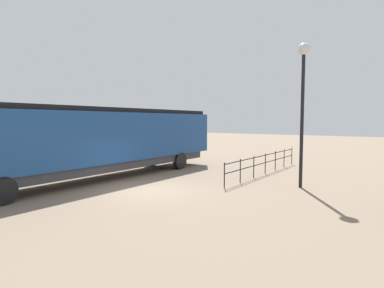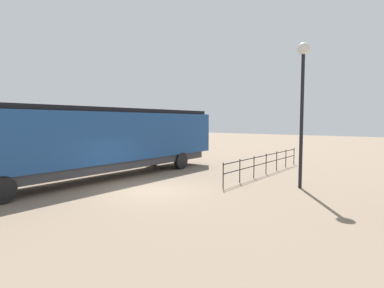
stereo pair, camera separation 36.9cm
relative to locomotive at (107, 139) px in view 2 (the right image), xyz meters
The scene contains 4 objects.
ground_plane 4.64m from the locomotive, 13.09° to the right, with size 120.00×120.00×0.00m, color #84705B.
locomotive is the anchor object (origin of this frame).
lamp_post 10.50m from the locomotive, 21.87° to the left, with size 0.55×0.55×6.76m.
platform_fence 9.31m from the locomotive, 44.73° to the left, with size 0.05×9.94×1.22m.
Camera 2 is at (10.07, -10.04, 3.17)m, focal length 29.18 mm.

